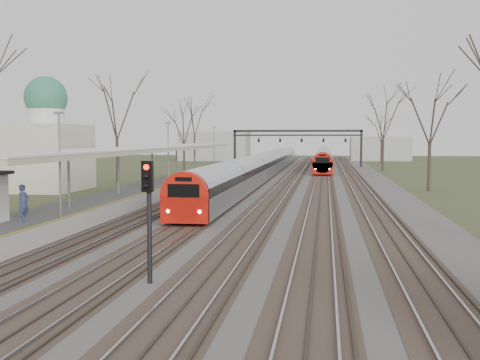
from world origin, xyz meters
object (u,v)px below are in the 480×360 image
object	(u,v)px
train_far	(323,157)
signal_post	(149,203)
train_near	(267,164)
passenger	(23,204)

from	to	relation	value
train_far	signal_post	distance (m)	85.89
train_near	signal_post	world-z (taller)	signal_post
train_near	train_far	bearing A→B (deg)	76.30
train_near	train_far	size ratio (longest dim) A/B	1.50
train_far	passenger	world-z (taller)	train_far
train_far	passenger	distance (m)	80.19
train_near	passenger	distance (m)	50.76
train_near	train_far	world-z (taller)	same
train_near	passenger	size ratio (longest dim) A/B	52.11
train_far	signal_post	xyz separation A→B (m)	(-5.25, -85.72, 1.25)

